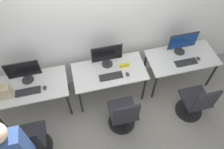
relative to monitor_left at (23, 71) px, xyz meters
name	(u,v)px	position (x,y,z in m)	size (l,w,h in m)	color
ground_plane	(114,107)	(1.36, -0.46, -0.94)	(20.00, 20.00, 0.00)	gray
wall_back	(102,22)	(1.36, 0.31, 0.46)	(12.00, 0.05, 2.80)	silver
desk_left	(30,89)	(0.00, -0.14, -0.31)	(1.26, 0.65, 0.70)	silver
monitor_left	(23,71)	(0.00, 0.00, 0.00)	(0.53, 0.19, 0.44)	#2D2D2D
keyboard_left	(28,92)	(0.00, -0.24, -0.23)	(0.40, 0.14, 0.02)	#262628
mouse_left	(45,88)	(0.26, -0.24, -0.22)	(0.06, 0.09, 0.03)	#333333
office_chair_left	(32,142)	(-0.04, -0.94, -0.56)	(0.48, 0.48, 0.91)	black
desk_center	(109,74)	(1.36, -0.14, -0.31)	(1.26, 0.65, 0.70)	silver
monitor_center	(107,55)	(1.36, 0.02, 0.00)	(0.53, 0.19, 0.44)	#2D2D2D
keyboard_center	(111,76)	(1.36, -0.26, -0.23)	(0.40, 0.14, 0.02)	#262628
mouse_center	(128,74)	(1.64, -0.29, -0.22)	(0.06, 0.09, 0.03)	#333333
office_chair_center	(123,115)	(1.42, -0.84, -0.56)	(0.48, 0.48, 0.91)	black
desk_right	(181,60)	(2.71, -0.14, -0.31)	(1.26, 0.65, 0.70)	silver
monitor_right	(183,42)	(2.71, 0.00, 0.00)	(0.53, 0.19, 0.44)	#2D2D2D
keyboard_right	(186,62)	(2.71, -0.28, -0.23)	(0.40, 0.14, 0.02)	#262628
mouse_right	(198,58)	(2.97, -0.25, -0.22)	(0.06, 0.09, 0.03)	#333333
office_chair_right	(196,103)	(2.69, -0.92, -0.56)	(0.48, 0.48, 0.91)	black
handbag	(1,92)	(-0.38, -0.23, -0.12)	(0.30, 0.18, 0.25)	tan
placard_center	(124,65)	(1.63, -0.10, -0.20)	(0.16, 0.03, 0.08)	yellow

